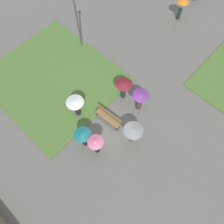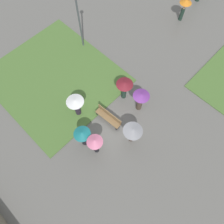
% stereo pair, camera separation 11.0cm
% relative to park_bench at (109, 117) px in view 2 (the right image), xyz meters
% --- Properties ---
extents(ground_plane, '(90.00, 90.00, 0.00)m').
position_rel_park_bench_xyz_m(ground_plane, '(0.36, 0.25, -0.47)').
color(ground_plane, '#66635E').
extents(lawn_patch_near, '(8.64, 7.90, 0.06)m').
position_rel_park_bench_xyz_m(lawn_patch_near, '(-5.06, -0.38, -0.44)').
color(lawn_patch_near, '#4C7033').
rests_on(lawn_patch_near, ground_plane).
extents(park_bench, '(1.89, 0.55, 0.90)m').
position_rel_park_bench_xyz_m(park_bench, '(0.00, 0.00, 0.00)').
color(park_bench, brown).
rests_on(park_bench, ground_plane).
extents(lamp_post, '(0.32, 0.32, 4.80)m').
position_rel_park_bench_xyz_m(lamp_post, '(-5.87, 3.12, 2.58)').
color(lamp_post, '#474C51').
rests_on(lamp_post, ground_plane).
extents(crowd_person_white, '(1.09, 1.09, 1.81)m').
position_rel_park_bench_xyz_m(crowd_person_white, '(-1.79, -1.05, 0.79)').
color(crowd_person_white, '#2D2333').
rests_on(crowd_person_white, ground_plane).
extents(crowd_person_pink, '(0.92, 0.92, 1.98)m').
position_rel_park_bench_xyz_m(crowd_person_pink, '(0.90, -1.98, 0.97)').
color(crowd_person_pink, black).
rests_on(crowd_person_pink, ground_plane).
extents(crowd_person_grey, '(1.15, 1.15, 1.81)m').
position_rel_park_bench_xyz_m(crowd_person_grey, '(1.95, 0.01, 0.98)').
color(crowd_person_grey, '#47382D').
rests_on(crowd_person_grey, ground_plane).
extents(crowd_person_maroon, '(1.09, 1.09, 1.76)m').
position_rel_park_bench_xyz_m(crowd_person_maroon, '(-0.51, 1.97, 0.82)').
color(crowd_person_maroon, '#1E3328').
rests_on(crowd_person_maroon, ground_plane).
extents(crowd_person_teal, '(0.99, 0.99, 1.80)m').
position_rel_park_bench_xyz_m(crowd_person_teal, '(0.01, -2.13, 0.73)').
color(crowd_person_teal, black).
rests_on(crowd_person_teal, ground_plane).
extents(crowd_person_purple, '(1.04, 1.04, 1.81)m').
position_rel_park_bench_xyz_m(crowd_person_purple, '(0.81, 2.04, 0.74)').
color(crowd_person_purple, '#47382D').
rests_on(crowd_person_purple, ground_plane).
extents(lone_walker_near_lawn, '(0.94, 0.94, 1.87)m').
position_rel_park_bench_xyz_m(lone_walker_near_lawn, '(-2.14, 10.66, 0.92)').
color(lone_walker_near_lawn, '#1E3328').
rests_on(lone_walker_near_lawn, ground_plane).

